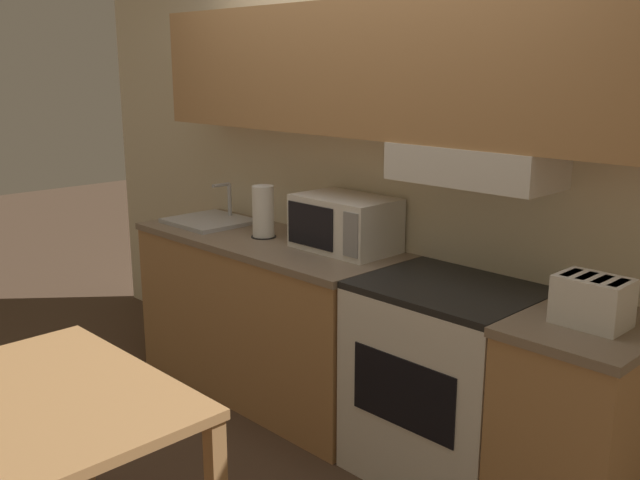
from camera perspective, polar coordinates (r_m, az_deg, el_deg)
ground_plane at (r=3.95m, az=5.39°, el=-13.25°), size 16.00×16.00×0.00m
wall_back at (r=3.47m, az=5.50°, el=8.89°), size 5.27×0.38×2.55m
lower_counter_main at (r=3.98m, az=-4.23°, el=-6.03°), size 1.64×0.63×0.89m
lower_counter_right_stub at (r=2.95m, az=20.10°, el=-14.33°), size 0.49×0.63×0.89m
stove_range at (r=3.23m, az=9.99°, el=-11.13°), size 0.75×0.60×0.89m
microwave at (r=3.57m, az=2.01°, el=1.35°), size 0.51×0.33×0.27m
toaster at (r=2.73m, az=20.96°, el=-4.55°), size 0.26×0.18×0.18m
sink_basin at (r=4.25m, az=-8.85°, el=1.57°), size 0.45×0.41×0.23m
paper_towel_roll at (r=3.84m, az=-4.57°, el=2.26°), size 0.14×0.14×0.28m
dining_table at (r=2.66m, az=-20.70°, el=-13.33°), size 1.05×0.73×0.72m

